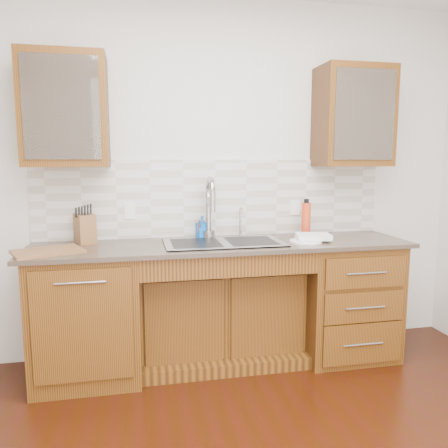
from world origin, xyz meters
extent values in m
cube|color=silver|center=(0.00, 1.80, 1.35)|extent=(4.00, 0.10, 2.70)
cube|color=#593014|center=(-0.95, 1.44, 0.44)|extent=(0.70, 0.62, 0.88)
cube|color=#593014|center=(0.00, 1.53, 0.35)|extent=(1.20, 0.44, 0.70)
cube|color=#593014|center=(0.95, 1.44, 0.44)|extent=(0.70, 0.62, 0.88)
cube|color=#84705B|center=(0.00, 1.43, 0.90)|extent=(2.70, 0.65, 0.03)
cube|color=beige|center=(0.00, 1.74, 1.21)|extent=(2.70, 0.02, 0.59)
cube|color=#9E9EA5|center=(0.00, 1.41, 0.83)|extent=(0.84, 0.46, 0.19)
cylinder|color=#999993|center=(-0.07, 1.64, 1.11)|extent=(0.04, 0.04, 0.40)
cylinder|color=#999993|center=(0.18, 1.65, 1.03)|extent=(0.02, 0.02, 0.24)
cube|color=#593014|center=(-1.05, 1.58, 1.83)|extent=(0.55, 0.34, 0.75)
cube|color=#593014|center=(1.05, 1.58, 1.83)|extent=(0.55, 0.34, 0.75)
cube|color=white|center=(-0.65, 1.73, 1.12)|extent=(0.08, 0.01, 0.12)
cube|color=white|center=(0.65, 1.73, 1.12)|extent=(0.08, 0.01, 0.12)
imported|color=blue|center=(-0.11, 1.68, 0.99)|extent=(0.09, 0.09, 0.17)
cylinder|color=red|center=(0.68, 1.57, 1.04)|extent=(0.07, 0.07, 0.26)
cylinder|color=white|center=(0.59, 1.33, 0.92)|extent=(0.28, 0.28, 0.01)
cube|color=silver|center=(0.66, 1.36, 0.94)|extent=(0.27, 0.22, 0.04)
cube|color=#A17C4D|center=(-0.97, 1.62, 1.01)|extent=(0.17, 0.22, 0.21)
cube|color=brown|center=(-1.17, 1.32, 0.92)|extent=(0.49, 0.43, 0.02)
imported|color=white|center=(-1.15, 1.58, 1.77)|extent=(0.15, 0.15, 0.09)
imported|color=silver|center=(-1.01, 1.58, 1.78)|extent=(0.15, 0.15, 0.10)
imported|color=white|center=(0.96, 1.58, 1.77)|extent=(0.12, 0.12, 0.09)
imported|color=white|center=(1.09, 1.58, 1.77)|extent=(0.10, 0.10, 0.08)
camera|label=1|loc=(-0.61, -1.58, 1.49)|focal=35.00mm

